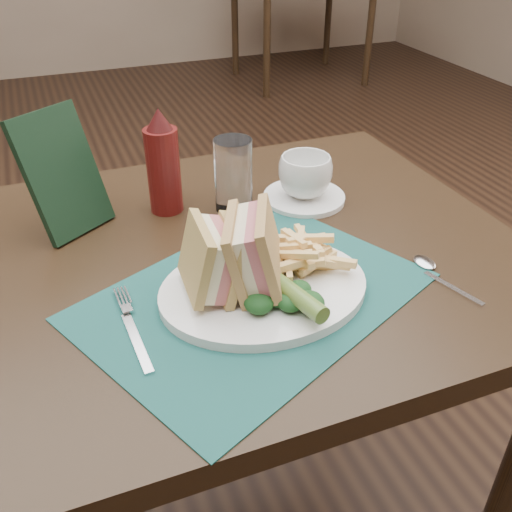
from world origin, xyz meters
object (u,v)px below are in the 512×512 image
(drinking_glass, at_px, (233,175))
(check_presenter, at_px, (62,173))
(plate, at_px, (264,289))
(sandwich_half_b, at_px, (240,250))
(sandwich_half_a, at_px, (196,261))
(placemat, at_px, (253,296))
(coffee_cup, at_px, (305,176))
(ketchup_bottle, at_px, (163,161))
(table_main, at_px, (242,408))
(table_bg_right, at_px, (300,27))
(saucer, at_px, (304,197))

(drinking_glass, distance_m, check_presenter, 0.28)
(plate, distance_m, sandwich_half_b, 0.07)
(sandwich_half_b, bearing_deg, sandwich_half_a, -158.94)
(placemat, relative_size, coffee_cup, 4.77)
(sandwich_half_b, xyz_separation_m, ketchup_bottle, (-0.04, 0.29, 0.02))
(placemat, xyz_separation_m, plate, (0.02, -0.00, 0.01))
(table_main, height_order, check_presenter, check_presenter)
(check_presenter, bearing_deg, placemat, -87.83)
(table_bg_right, distance_m, check_presenter, 3.60)
(table_bg_right, xyz_separation_m, coffee_cup, (-1.46, -3.09, 0.42))
(table_main, height_order, plate, plate)
(sandwich_half_a, height_order, ketchup_bottle, ketchup_bottle)
(placemat, bearing_deg, check_presenter, 126.20)
(saucer, xyz_separation_m, drinking_glass, (-0.13, 0.02, 0.06))
(coffee_cup, distance_m, drinking_glass, 0.13)
(table_main, bearing_deg, table_bg_right, 63.12)
(plate, relative_size, sandwich_half_b, 2.56)
(drinking_glass, bearing_deg, placemat, -103.59)
(placemat, bearing_deg, table_main, 78.76)
(ketchup_bottle, relative_size, check_presenter, 0.90)
(table_main, height_order, sandwich_half_b, sandwich_half_b)
(sandwich_half_b, xyz_separation_m, drinking_glass, (0.08, 0.25, -0.01))
(table_main, height_order, saucer, saucer)
(placemat, bearing_deg, drinking_glass, 76.41)
(placemat, bearing_deg, sandwich_half_b, 145.73)
(table_main, relative_size, drinking_glass, 6.92)
(table_bg_right, xyz_separation_m, ketchup_bottle, (-1.70, -3.04, 0.47))
(plate, bearing_deg, check_presenter, 127.18)
(coffee_cup, bearing_deg, drinking_glass, 172.89)
(plate, xyz_separation_m, saucer, (0.18, 0.24, -0.00))
(sandwich_half_a, bearing_deg, plate, -5.32)
(sandwich_half_a, bearing_deg, coffee_cup, 43.55)
(sandwich_half_b, xyz_separation_m, coffee_cup, (0.21, 0.23, -0.03))
(coffee_cup, bearing_deg, plate, -126.36)
(drinking_glass, bearing_deg, sandwich_half_a, -119.54)
(table_bg_right, xyz_separation_m, sandwich_half_b, (-1.67, -3.32, 0.45))
(placemat, height_order, saucer, saucer)
(sandwich_half_b, relative_size, drinking_glass, 0.90)
(plate, xyz_separation_m, ketchup_bottle, (-0.07, 0.30, 0.08))
(sandwich_half_a, bearing_deg, saucer, 43.55)
(placemat, bearing_deg, table_bg_right, 63.68)
(check_presenter, bearing_deg, sandwich_half_b, -88.88)
(table_main, distance_m, coffee_cup, 0.47)
(placemat, distance_m, sandwich_half_a, 0.10)
(coffee_cup, bearing_deg, table_main, -146.64)
(table_bg_right, distance_m, sandwich_half_b, 3.75)
(sandwich_half_a, xyz_separation_m, sandwich_half_b, (0.06, -0.00, 0.01))
(sandwich_half_b, bearing_deg, table_bg_right, 87.45)
(sandwich_half_b, distance_m, check_presenter, 0.35)
(plate, bearing_deg, table_main, 84.49)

